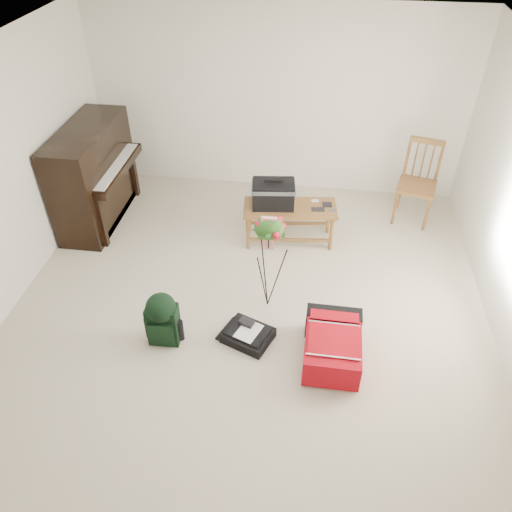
# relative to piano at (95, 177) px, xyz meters

# --- Properties ---
(floor) EXTENTS (5.00, 5.50, 0.01)m
(floor) POSITION_rel_piano_xyz_m (2.19, -1.60, -0.60)
(floor) COLOR beige
(floor) RESTS_ON ground
(ceiling) EXTENTS (5.00, 5.50, 0.01)m
(ceiling) POSITION_rel_piano_xyz_m (2.19, -1.60, 1.90)
(ceiling) COLOR white
(ceiling) RESTS_ON wall_back
(wall_back) EXTENTS (5.00, 0.04, 2.50)m
(wall_back) POSITION_rel_piano_xyz_m (2.19, 1.15, 0.65)
(wall_back) COLOR white
(wall_back) RESTS_ON floor
(piano) EXTENTS (0.71, 1.50, 1.25)m
(piano) POSITION_rel_piano_xyz_m (0.00, 0.00, 0.00)
(piano) COLOR black
(piano) RESTS_ON floor
(bench) EXTENTS (1.15, 0.57, 0.86)m
(bench) POSITION_rel_piano_xyz_m (2.37, -0.18, 0.00)
(bench) COLOR brown
(bench) RESTS_ON floor
(dining_chair) EXTENTS (0.56, 0.56, 1.06)m
(dining_chair) POSITION_rel_piano_xyz_m (4.06, 0.54, -0.08)
(dining_chair) COLOR brown
(dining_chair) RESTS_ON floor
(red_suitcase) EXTENTS (0.54, 0.78, 0.33)m
(red_suitcase) POSITION_rel_piano_xyz_m (3.07, -1.97, -0.42)
(red_suitcase) COLOR #B00710
(red_suitcase) RESTS_ON floor
(black_duffel) EXTENTS (0.56, 0.51, 0.19)m
(black_duffel) POSITION_rel_piano_xyz_m (2.24, -1.90, -0.53)
(black_duffel) COLOR black
(black_duffel) RESTS_ON floor
(green_backpack) EXTENTS (0.30, 0.29, 0.59)m
(green_backpack) POSITION_rel_piano_xyz_m (1.43, -2.02, -0.27)
(green_backpack) COLOR black
(green_backpack) RESTS_ON floor
(flower_stand) EXTENTS (0.37, 0.37, 1.17)m
(flower_stand) POSITION_rel_piano_xyz_m (2.38, -1.38, -0.03)
(flower_stand) COLOR black
(flower_stand) RESTS_ON floor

